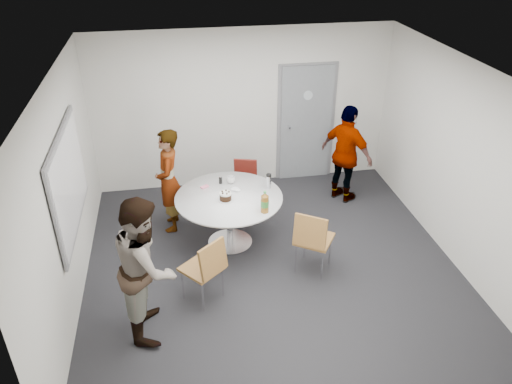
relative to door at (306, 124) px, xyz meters
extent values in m
plane|color=black|center=(-1.10, -2.48, -1.03)|extent=(5.00, 5.00, 0.00)
plane|color=silver|center=(-1.10, -2.48, 1.67)|extent=(5.00, 5.00, 0.00)
plane|color=silver|center=(-1.10, 0.02, 0.32)|extent=(5.00, 0.00, 5.00)
plane|color=silver|center=(-3.60, -2.48, 0.32)|extent=(0.00, 5.00, 5.00)
plane|color=silver|center=(1.40, -2.48, 0.32)|extent=(0.00, 5.00, 5.00)
plane|color=silver|center=(-1.10, -4.98, 0.32)|extent=(5.00, 0.00, 5.00)
cube|color=slate|center=(0.00, -0.01, 0.00)|extent=(0.90, 0.05, 2.05)
cube|color=slate|center=(0.00, 0.01, 0.00)|extent=(1.02, 0.04, 2.12)
cylinder|color=#B2BFC6|center=(0.00, -0.04, 0.52)|extent=(0.16, 0.01, 0.16)
cylinder|color=silver|center=(-0.32, -0.07, -0.01)|extent=(0.04, 0.14, 0.04)
cube|color=slate|center=(-3.56, -2.28, 0.42)|extent=(0.03, 1.90, 1.25)
cube|color=white|center=(-3.54, -2.28, 0.42)|extent=(0.01, 1.78, 1.13)
cylinder|color=silver|center=(-1.60, -1.85, -0.25)|extent=(1.51, 1.51, 0.03)
cylinder|color=silver|center=(-1.60, -1.85, -0.64)|extent=(0.09, 0.09, 0.74)
cylinder|color=silver|center=(-1.60, -1.85, -1.01)|extent=(0.65, 0.65, 0.02)
cylinder|color=silver|center=(-1.65, -1.94, -0.24)|extent=(0.22, 0.22, 0.01)
cylinder|color=black|center=(-1.65, -1.94, -0.19)|extent=(0.16, 0.16, 0.09)
cylinder|color=white|center=(-1.65, -1.94, -0.13)|extent=(0.17, 0.17, 0.02)
cylinder|color=brown|center=(-1.18, -2.33, -0.12)|extent=(0.10, 0.10, 0.24)
cylinder|color=#367F32|center=(-1.18, -2.33, -0.11)|extent=(0.11, 0.11, 0.09)
cone|color=brown|center=(-1.18, -2.33, 0.03)|extent=(0.10, 0.10, 0.05)
cylinder|color=#4BA853|center=(-1.18, -2.33, 0.06)|extent=(0.04, 0.04, 0.02)
imported|color=white|center=(-1.51, -1.46, -0.19)|extent=(0.18, 0.18, 0.10)
cylinder|color=black|center=(-1.66, -1.45, -0.18)|extent=(0.05, 0.05, 0.11)
cylinder|color=silver|center=(-1.00, -1.70, -0.14)|extent=(0.07, 0.07, 0.19)
cylinder|color=black|center=(-1.00, -1.70, -0.04)|extent=(0.07, 0.07, 0.03)
cube|color=pink|center=(-1.91, -1.53, -0.23)|extent=(0.13, 0.11, 0.02)
ellipsoid|color=white|center=(-1.48, -1.70, -0.22)|extent=(0.17, 0.17, 0.03)
cube|color=brown|center=(-2.08, -2.96, -0.56)|extent=(0.61, 0.61, 0.04)
cube|color=brown|center=(-1.95, -3.12, -0.32)|extent=(0.38, 0.34, 0.41)
cylinder|color=silver|center=(-2.06, -2.72, -0.79)|extent=(0.02, 0.02, 0.47)
cylinder|color=silver|center=(-2.33, -2.94, -0.79)|extent=(0.02, 0.02, 0.47)
cylinder|color=silver|center=(-1.83, -2.98, -0.79)|extent=(0.02, 0.02, 0.47)
cylinder|color=silver|center=(-2.10, -3.21, -0.79)|extent=(0.02, 0.02, 0.47)
cube|color=brown|center=(-0.56, -2.64, -0.54)|extent=(0.63, 0.63, 0.04)
cube|color=brown|center=(-0.68, -2.82, -0.29)|extent=(0.41, 0.32, 0.43)
cylinder|color=silver|center=(-0.31, -2.59, -0.78)|extent=(0.02, 0.02, 0.48)
cylinder|color=silver|center=(-0.62, -2.38, -0.78)|extent=(0.02, 0.02, 0.48)
cylinder|color=silver|center=(-0.51, -2.89, -0.78)|extent=(0.02, 0.02, 0.48)
cylinder|color=silver|center=(-0.82, -2.69, -0.78)|extent=(0.02, 0.02, 0.48)
cube|color=maroon|center=(-1.24, -0.94, -0.61)|extent=(0.48, 0.48, 0.03)
cube|color=maroon|center=(-1.19, -0.77, -0.40)|extent=(0.38, 0.18, 0.37)
cylinder|color=silver|center=(-1.44, -1.05, -0.82)|extent=(0.02, 0.02, 0.42)
cylinder|color=silver|center=(-1.13, -1.14, -0.82)|extent=(0.02, 0.02, 0.42)
cylinder|color=silver|center=(-1.35, -0.75, -0.82)|extent=(0.02, 0.02, 0.42)
cylinder|color=silver|center=(-1.04, -0.84, -0.82)|extent=(0.02, 0.02, 0.42)
imported|color=#A5C6EA|center=(-2.41, -1.26, -0.23)|extent=(0.41, 0.60, 1.60)
imported|color=white|center=(-2.70, -3.33, -0.16)|extent=(0.68, 0.86, 1.73)
imported|color=black|center=(0.44, -0.92, -0.20)|extent=(0.88, 1.02, 1.65)
camera|label=1|loc=(-2.27, -7.83, 3.29)|focal=35.00mm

